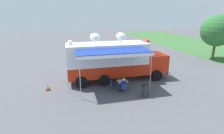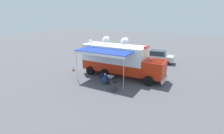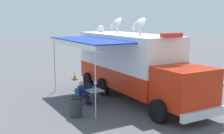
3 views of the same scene
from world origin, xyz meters
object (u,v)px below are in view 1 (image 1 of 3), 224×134
(car_behind_truck, at_px, (117,52))
(folding_chair_at_table, at_px, (124,87))
(trash_bin, at_px, (145,90))
(folding_table, at_px, (122,82))
(water_bottle, at_px, (124,80))
(command_truck, at_px, (115,60))
(folding_chair_beside_table, at_px, (112,84))
(traffic_cone, at_px, (48,87))
(seated_responder, at_px, (123,85))

(car_behind_truck, bearing_deg, folding_chair_at_table, -14.25)
(trash_bin, bearing_deg, folding_table, -142.15)
(folding_chair_at_table, bearing_deg, water_bottle, 164.36)
(command_truck, distance_m, folding_chair_beside_table, 2.86)
(trash_bin, bearing_deg, water_bottle, -141.20)
(folding_table, xyz_separation_m, car_behind_truck, (-10.19, 2.65, 0.21))
(traffic_cone, bearing_deg, command_truck, 98.07)
(command_truck, relative_size, water_bottle, 42.68)
(water_bottle, distance_m, traffic_cone, 6.22)
(trash_bin, height_order, traffic_cone, trash_bin)
(trash_bin, height_order, car_behind_truck, car_behind_truck)
(command_truck, xyz_separation_m, trash_bin, (4.02, 1.19, -1.49))
(folding_chair_at_table, xyz_separation_m, traffic_cone, (-2.31, -5.79, -0.23))
(trash_bin, bearing_deg, seated_responder, -126.33)
(water_bottle, relative_size, folding_chair_beside_table, 0.26)
(folding_table, bearing_deg, water_bottle, 23.54)
(water_bottle, distance_m, car_behind_truck, 10.64)
(folding_chair_beside_table, height_order, seated_responder, seated_responder)
(folding_chair_at_table, bearing_deg, command_truck, 175.93)
(folding_table, relative_size, traffic_cone, 1.42)
(water_bottle, xyz_separation_m, trash_bin, (1.53, 1.23, -0.38))
(water_bottle, height_order, seated_responder, seated_responder)
(trash_bin, bearing_deg, command_truck, -163.43)
(command_truck, xyz_separation_m, seated_responder, (2.98, -0.22, -1.30))
(water_bottle, distance_m, folding_chair_at_table, 0.77)
(water_bottle, bearing_deg, trash_bin, 38.80)
(folding_chair_at_table, xyz_separation_m, trash_bin, (0.85, 1.42, -0.06))
(folding_chair_at_table, relative_size, car_behind_truck, 0.20)
(water_bottle, relative_size, traffic_cone, 0.39)
(command_truck, height_order, traffic_cone, command_truck)
(folding_chair_beside_table, distance_m, car_behind_truck, 10.72)
(traffic_cone, bearing_deg, folding_chair_beside_table, 74.13)
(seated_responder, bearing_deg, folding_chair_beside_table, -133.46)
(seated_responder, bearing_deg, car_behind_truck, 165.54)
(folding_chair_at_table, height_order, traffic_cone, folding_chair_at_table)
(water_bottle, height_order, traffic_cone, water_bottle)
(folding_chair_beside_table, height_order, traffic_cone, folding_chair_beside_table)
(command_truck, height_order, seated_responder, command_truck)
(folding_table, height_order, folding_chair_beside_table, folding_chair_beside_table)
(folding_table, distance_m, folding_chair_at_table, 0.83)
(water_bottle, height_order, trash_bin, water_bottle)
(command_truck, relative_size, seated_responder, 7.65)
(command_truck, height_order, folding_table, command_truck)
(traffic_cone, bearing_deg, seated_responder, 69.87)
(water_bottle, height_order, car_behind_truck, car_behind_truck)
(seated_responder, relative_size, trash_bin, 1.37)
(folding_chair_beside_table, height_order, car_behind_truck, car_behind_truck)
(folding_table, height_order, seated_responder, seated_responder)
(seated_responder, distance_m, traffic_cone, 6.18)
(car_behind_truck, bearing_deg, water_bottle, -14.15)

